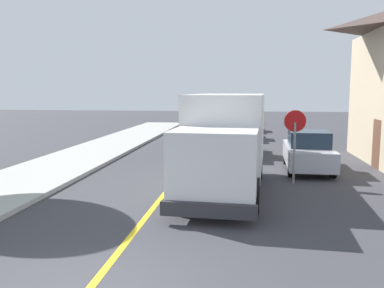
{
  "coord_description": "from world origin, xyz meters",
  "views": [
    {
      "loc": [
        2.56,
        -6.04,
        3.33
      ],
      "look_at": [
        0.66,
        8.5,
        1.4
      ],
      "focal_mm": 38.13,
      "sensor_mm": 36.0,
      "label": 1
    }
  ],
  "objects_px": {
    "box_truck": "(226,138)",
    "parked_car_far": "(243,121)",
    "stop_sign": "(295,132)",
    "parked_car_mid": "(240,127)",
    "parked_car_furthest": "(240,116)",
    "parked_car_near": "(236,140)",
    "parked_van_across": "(308,152)"
  },
  "relations": [
    {
      "from": "box_truck",
      "to": "parked_car_far",
      "type": "xyz_separation_m",
      "value": [
        0.45,
        20.61,
        -0.97
      ]
    },
    {
      "from": "box_truck",
      "to": "stop_sign",
      "type": "height_order",
      "value": "box_truck"
    },
    {
      "from": "box_truck",
      "to": "parked_car_mid",
      "type": "height_order",
      "value": "box_truck"
    },
    {
      "from": "parked_car_mid",
      "to": "parked_car_furthest",
      "type": "bearing_deg",
      "value": 90.63
    },
    {
      "from": "parked_car_near",
      "to": "stop_sign",
      "type": "distance_m",
      "value": 6.72
    },
    {
      "from": "parked_car_far",
      "to": "parked_van_across",
      "type": "bearing_deg",
      "value": -80.43
    },
    {
      "from": "parked_car_furthest",
      "to": "parked_van_across",
      "type": "distance_m",
      "value": 24.01
    },
    {
      "from": "parked_car_near",
      "to": "parked_car_far",
      "type": "relative_size",
      "value": 1.02
    },
    {
      "from": "parked_car_near",
      "to": "parked_van_across",
      "type": "bearing_deg",
      "value": -50.32
    },
    {
      "from": "parked_car_mid",
      "to": "parked_car_furthest",
      "type": "distance_m",
      "value": 12.72
    },
    {
      "from": "parked_car_mid",
      "to": "stop_sign",
      "type": "xyz_separation_m",
      "value": [
        2.14,
        -13.61,
        1.06
      ]
    },
    {
      "from": "parked_car_mid",
      "to": "stop_sign",
      "type": "distance_m",
      "value": 13.81
    },
    {
      "from": "parked_car_near",
      "to": "parked_car_mid",
      "type": "relative_size",
      "value": 1.01
    },
    {
      "from": "parked_car_near",
      "to": "parked_car_furthest",
      "type": "bearing_deg",
      "value": 90.16
    },
    {
      "from": "box_truck",
      "to": "parked_van_across",
      "type": "relative_size",
      "value": 1.64
    },
    {
      "from": "parked_car_near",
      "to": "parked_van_across",
      "type": "height_order",
      "value": "same"
    },
    {
      "from": "parked_car_far",
      "to": "parked_car_furthest",
      "type": "relative_size",
      "value": 0.99
    },
    {
      "from": "parked_car_near",
      "to": "parked_car_far",
      "type": "bearing_deg",
      "value": 88.81
    },
    {
      "from": "parked_car_far",
      "to": "stop_sign",
      "type": "xyz_separation_m",
      "value": [
        1.96,
        -19.28,
        1.06
      ]
    },
    {
      "from": "box_truck",
      "to": "parked_car_furthest",
      "type": "distance_m",
      "value": 27.67
    },
    {
      "from": "parked_car_far",
      "to": "parked_van_across",
      "type": "relative_size",
      "value": 0.99
    },
    {
      "from": "stop_sign",
      "to": "parked_car_mid",
      "type": "bearing_deg",
      "value": 98.95
    },
    {
      "from": "box_truck",
      "to": "parked_car_near",
      "type": "distance_m",
      "value": 7.64
    },
    {
      "from": "parked_car_far",
      "to": "parked_car_mid",
      "type": "bearing_deg",
      "value": -91.88
    },
    {
      "from": "parked_car_furthest",
      "to": "box_truck",
      "type": "bearing_deg",
      "value": -90.25
    },
    {
      "from": "box_truck",
      "to": "stop_sign",
      "type": "relative_size",
      "value": 2.76
    },
    {
      "from": "parked_car_near",
      "to": "parked_car_furthest",
      "type": "distance_m",
      "value": 20.07
    },
    {
      "from": "parked_car_near",
      "to": "stop_sign",
      "type": "height_order",
      "value": "stop_sign"
    },
    {
      "from": "stop_sign",
      "to": "parked_car_far",
      "type": "bearing_deg",
      "value": 95.79
    },
    {
      "from": "box_truck",
      "to": "parked_car_mid",
      "type": "relative_size",
      "value": 1.65
    },
    {
      "from": "box_truck",
      "to": "parked_van_across",
      "type": "xyz_separation_m",
      "value": [
        3.27,
        3.85,
        -0.97
      ]
    },
    {
      "from": "parked_van_across",
      "to": "parked_car_near",
      "type": "bearing_deg",
      "value": 129.68
    }
  ]
}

